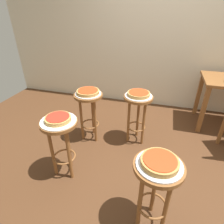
# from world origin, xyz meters

# --- Properties ---
(ground_plane) EXTENTS (6.00, 6.00, 0.00)m
(ground_plane) POSITION_xyz_m (0.00, 0.00, 0.00)
(ground_plane) COLOR #4C2D19
(back_wall) EXTENTS (6.00, 0.10, 3.00)m
(back_wall) POSITION_xyz_m (0.00, 1.65, 1.50)
(back_wall) COLOR beige
(back_wall) RESTS_ON ground_plane
(stool_foreground) EXTENTS (0.38, 0.38, 0.70)m
(stool_foreground) POSITION_xyz_m (0.14, -0.78, 0.51)
(stool_foreground) COLOR brown
(stool_foreground) RESTS_ON ground_plane
(serving_plate_foreground) EXTENTS (0.34, 0.34, 0.01)m
(serving_plate_foreground) POSITION_xyz_m (0.14, -0.78, 0.70)
(serving_plate_foreground) COLOR silver
(serving_plate_foreground) RESTS_ON stool_foreground
(pizza_foreground) EXTENTS (0.27, 0.27, 0.05)m
(pizza_foreground) POSITION_xyz_m (0.14, -0.78, 0.73)
(pizza_foreground) COLOR #B78442
(pizza_foreground) RESTS_ON serving_plate_foreground
(stool_middle) EXTENTS (0.38, 0.38, 0.70)m
(stool_middle) POSITION_xyz_m (-0.86, -0.46, 0.51)
(stool_middle) COLOR brown
(stool_middle) RESTS_ON ground_plane
(serving_plate_middle) EXTENTS (0.36, 0.36, 0.01)m
(serving_plate_middle) POSITION_xyz_m (-0.86, -0.46, 0.70)
(serving_plate_middle) COLOR white
(serving_plate_middle) RESTS_ON stool_middle
(pizza_middle) EXTENTS (0.26, 0.26, 0.05)m
(pizza_middle) POSITION_xyz_m (-0.86, -0.46, 0.73)
(pizza_middle) COLOR tan
(pizza_middle) RESTS_ON serving_plate_middle
(stool_leftside) EXTENTS (0.38, 0.38, 0.70)m
(stool_leftside) POSITION_xyz_m (-0.83, 0.24, 0.51)
(stool_leftside) COLOR brown
(stool_leftside) RESTS_ON ground_plane
(serving_plate_leftside) EXTENTS (0.34, 0.34, 0.01)m
(serving_plate_leftside) POSITION_xyz_m (-0.83, 0.24, 0.70)
(serving_plate_leftside) COLOR silver
(serving_plate_leftside) RESTS_ON stool_leftside
(pizza_leftside) EXTENTS (0.30, 0.30, 0.05)m
(pizza_leftside) POSITION_xyz_m (-0.83, 0.24, 0.73)
(pizza_leftside) COLOR tan
(pizza_leftside) RESTS_ON serving_plate_leftside
(stool_rear) EXTENTS (0.38, 0.38, 0.70)m
(stool_rear) POSITION_xyz_m (-0.19, 0.36, 0.51)
(stool_rear) COLOR brown
(stool_rear) RESTS_ON ground_plane
(serving_plate_rear) EXTENTS (0.35, 0.35, 0.01)m
(serving_plate_rear) POSITION_xyz_m (-0.19, 0.36, 0.70)
(serving_plate_rear) COLOR silver
(serving_plate_rear) RESTS_ON stool_rear
(pizza_rear) EXTENTS (0.28, 0.28, 0.05)m
(pizza_rear) POSITION_xyz_m (-0.19, 0.36, 0.73)
(pizza_rear) COLOR tan
(pizza_rear) RESTS_ON serving_plate_rear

